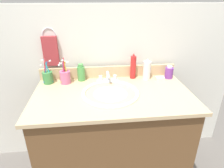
# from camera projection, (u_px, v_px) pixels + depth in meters

# --- Properties ---
(vanity_cabinet) EXTENTS (1.02, 0.55, 0.73)m
(vanity_cabinet) POSITION_uv_depth(u_px,v_px,m) (113.00, 138.00, 1.47)
(vanity_cabinet) COLOR brown
(vanity_cabinet) RESTS_ON ground_plane
(countertop) EXTENTS (1.07, 0.60, 0.02)m
(countertop) POSITION_uv_depth(u_px,v_px,m) (113.00, 95.00, 1.31)
(countertop) COLOR #D1B284
(countertop) RESTS_ON vanity_cabinet
(backsplash) EXTENTS (1.07, 0.02, 0.09)m
(backsplash) POSITION_uv_depth(u_px,v_px,m) (109.00, 72.00, 1.54)
(backsplash) COLOR #D1B284
(backsplash) RESTS_ON countertop
(back_wall) EXTENTS (2.17, 0.04, 1.30)m
(back_wall) POSITION_uv_depth(u_px,v_px,m) (108.00, 85.00, 1.66)
(back_wall) COLOR silver
(back_wall) RESTS_ON ground_plane
(towel_ring) EXTENTS (0.10, 0.01, 0.10)m
(towel_ring) POSITION_uv_depth(u_px,v_px,m) (49.00, 34.00, 1.41)
(towel_ring) COLOR silver
(hand_towel) EXTENTS (0.11, 0.04, 0.22)m
(hand_towel) POSITION_uv_depth(u_px,v_px,m) (51.00, 51.00, 1.44)
(hand_towel) COLOR #A53338
(sink_basin) EXTENTS (0.39, 0.39, 0.11)m
(sink_basin) POSITION_uv_depth(u_px,v_px,m) (110.00, 97.00, 1.32)
(sink_basin) COLOR white
(sink_basin) RESTS_ON countertop
(faucet) EXTENTS (0.16, 0.10, 0.08)m
(faucet) POSITION_uv_depth(u_px,v_px,m) (108.00, 78.00, 1.47)
(faucet) COLOR silver
(faucet) RESTS_ON countertop
(bottle_cream_purple) EXTENTS (0.06, 0.06, 0.10)m
(bottle_cream_purple) POSITION_uv_depth(u_px,v_px,m) (169.00, 72.00, 1.52)
(bottle_cream_purple) COLOR #7A3899
(bottle_cream_purple) RESTS_ON countertop
(bottle_toner_green) EXTENTS (0.06, 0.06, 0.13)m
(bottle_toner_green) POSITION_uv_depth(u_px,v_px,m) (81.00, 73.00, 1.48)
(bottle_toner_green) COLOR #4C9E4C
(bottle_toner_green) RESTS_ON countertop
(bottle_lotion_white) EXTENTS (0.06, 0.06, 0.17)m
(bottle_lotion_white) POSITION_uv_depth(u_px,v_px,m) (147.00, 70.00, 1.49)
(bottle_lotion_white) COLOR white
(bottle_lotion_white) RESTS_ON countertop
(bottle_spray_red) EXTENTS (0.04, 0.04, 0.20)m
(bottle_spray_red) POSITION_uv_depth(u_px,v_px,m) (133.00, 67.00, 1.50)
(bottle_spray_red) COLOR red
(bottle_spray_red) RESTS_ON countertop
(cup_pink) EXTENTS (0.08, 0.08, 0.20)m
(cup_pink) POSITION_uv_depth(u_px,v_px,m) (65.00, 76.00, 1.43)
(cup_pink) COLOR #D16693
(cup_pink) RESTS_ON countertop
(cup_green) EXTENTS (0.08, 0.07, 0.19)m
(cup_green) POSITION_uv_depth(u_px,v_px,m) (48.00, 77.00, 1.43)
(cup_green) COLOR #3F8C47
(cup_green) RESTS_ON countertop
(soap_bar) EXTENTS (0.06, 0.04, 0.02)m
(soap_bar) POSITION_uv_depth(u_px,v_px,m) (160.00, 78.00, 1.50)
(soap_bar) COLOR white
(soap_bar) RESTS_ON countertop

